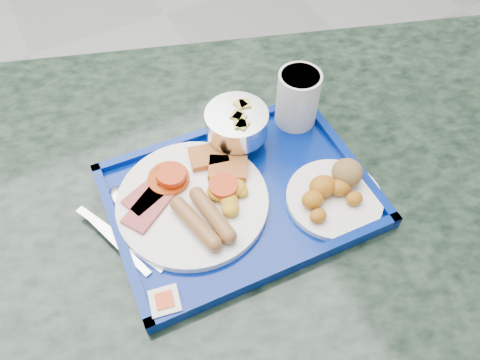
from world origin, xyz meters
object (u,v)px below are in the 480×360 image
object	(u,v)px
table	(259,244)
bread_plate	(335,192)
tray	(240,197)
juice_cup	(298,97)
main_plate	(196,198)
fruit_bowl	(237,123)

from	to	relation	value
table	bread_plate	bearing A→B (deg)	-41.78
table	bread_plate	world-z (taller)	bread_plate
tray	juice_cup	size ratio (longest dim) A/B	4.14
table	tray	bearing A→B (deg)	-178.00
table	tray	distance (m)	0.20
bread_plate	juice_cup	xyz separation A→B (m)	(0.04, 0.17, 0.04)
main_plate	fruit_bowl	distance (m)	0.14
table	tray	world-z (taller)	tray
tray	fruit_bowl	distance (m)	0.12
main_plate	tray	bearing A→B (deg)	-16.50
main_plate	bread_plate	size ratio (longest dim) A/B	1.57
juice_cup	table	bearing A→B (deg)	-140.88
fruit_bowl	juice_cup	world-z (taller)	juice_cup
tray	table	bearing A→B (deg)	2.00
bread_plate	juice_cup	distance (m)	0.18
fruit_bowl	table	bearing A→B (deg)	-91.84
fruit_bowl	tray	bearing A→B (deg)	-115.36
bread_plate	juice_cup	world-z (taller)	juice_cup
main_plate	fruit_bowl	bearing A→B (deg)	35.33
tray	bread_plate	distance (m)	0.15
tray	bread_plate	size ratio (longest dim) A/B	2.80
bread_plate	fruit_bowl	xyz separation A→B (m)	(-0.08, 0.17, 0.03)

